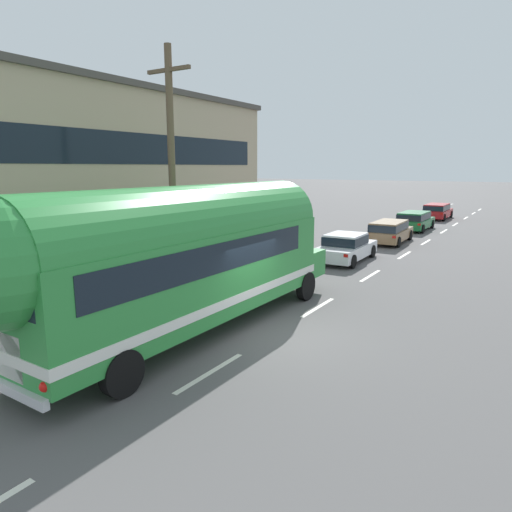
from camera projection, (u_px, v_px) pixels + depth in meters
The scene contains 9 objects.
ground_plane at pixel (274, 334), 12.73m from camera, with size 300.00×300.00×0.00m, color #565454.
lane_markings at pixel (351, 252), 25.12m from camera, with size 4.05×80.00×0.01m.
roadside_building at pixel (96, 182), 21.02m from camera, with size 8.31×15.59×7.84m.
utility_pole at pixel (172, 172), 15.41m from camera, with size 1.80×0.24×8.50m.
painted_bus at pixel (181, 255), 12.06m from camera, with size 2.69×12.73×4.12m.
car_lead at pixel (346, 246), 22.56m from camera, with size 2.04×4.50×1.37m.
car_second at pixel (390, 230), 27.82m from camera, with size 2.02×4.62×1.37m.
car_third at pixel (415, 220), 33.52m from camera, with size 1.99×4.69×1.37m.
car_fourth at pixel (437, 210), 40.72m from camera, with size 1.95×4.79×1.37m.
Camera 1 is at (6.06, -10.45, 4.60)m, focal length 31.96 mm.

